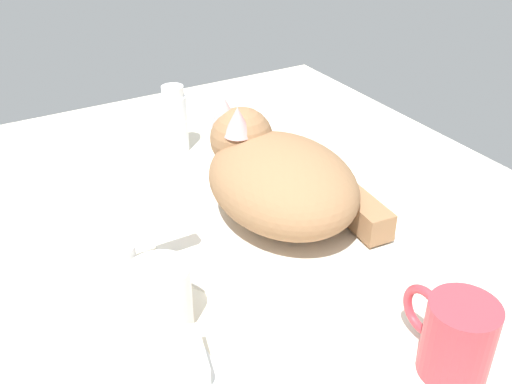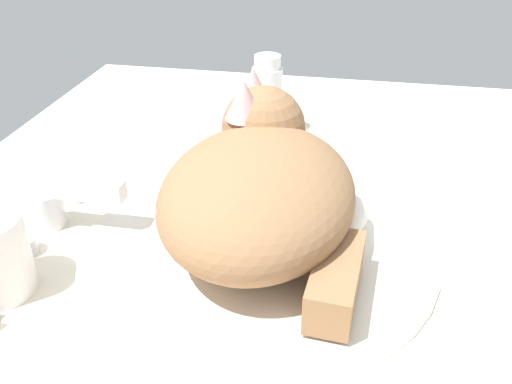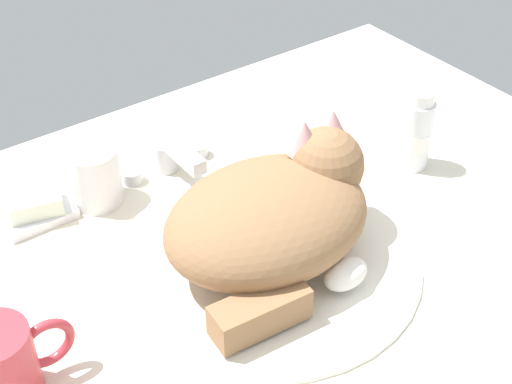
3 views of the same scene
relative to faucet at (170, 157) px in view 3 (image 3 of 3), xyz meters
The scene contains 9 objects.
ground_plane 22.41cm from the faucet, 90.00° to the right, with size 110.00×82.50×3.00cm, color silver.
sink_basin 22.12cm from the faucet, 90.00° to the right, with size 36.81×36.81×0.91cm, color white.
faucet is the anchor object (origin of this frame).
cat 22.51cm from the faucet, 86.37° to the right, with size 27.07×21.08×14.60cm.
coffee_mug 39.00cm from the faucet, 144.72° to the right, with size 11.26×7.11×8.74cm.
rinse_cup 11.08cm from the faucet, behind, with size 6.83×6.83×7.93cm.
soap_dish 19.11cm from the faucet, behind, with size 9.00×6.40×1.20cm, color white.
soap_bar 18.99cm from the faucet, behind, with size 6.58×4.76×2.48cm, color silver.
toothpaste_bottle 33.67cm from the faucet, 32.57° to the right, with size 4.45×4.45×11.83cm.
Camera 3 is at (-39.20, -51.64, 60.53)cm, focal length 51.87 mm.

